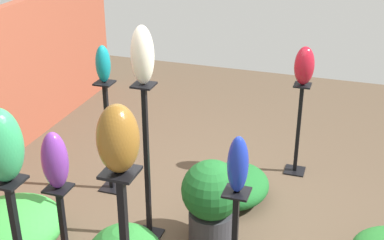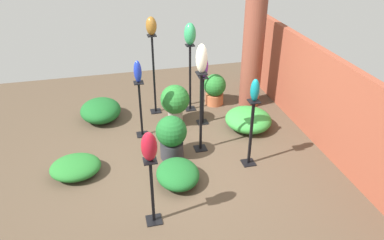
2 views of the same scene
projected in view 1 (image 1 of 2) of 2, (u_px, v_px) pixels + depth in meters
name	position (u px, v px, depth m)	size (l,w,h in m)	color
ground_plane	(196.00, 219.00, 4.72)	(8.00, 8.00, 0.00)	#4C3D2D
pedestal_ivory	(147.00, 171.00, 4.24)	(0.20, 0.20, 1.36)	black
pedestal_teal	(109.00, 142.00, 4.97)	(0.20, 0.20, 1.10)	black
pedestal_ruby	(298.00, 134.00, 5.30)	(0.20, 0.20, 0.95)	black
art_vase_ivory	(142.00, 55.00, 3.84)	(0.16, 0.17, 0.44)	beige
art_vase_bronze	(118.00, 139.00, 2.37)	(0.20, 0.19, 0.33)	brown
art_vase_teal	(103.00, 64.00, 4.65)	(0.14, 0.13, 0.34)	#0F727A
art_vase_violet	(55.00, 161.00, 3.39)	(0.17, 0.17, 0.40)	#6B2D8C
art_vase_jade	(2.00, 145.00, 2.69)	(0.22, 0.22, 0.40)	#2D9356
art_vase_ruby	(304.00, 66.00, 5.00)	(0.19, 0.19, 0.37)	maroon
art_vase_cobalt	(238.00, 165.00, 3.17)	(0.13, 0.13, 0.37)	#192D9E
potted_plant_near_pillar	(211.00, 199.00, 4.29)	(0.49, 0.49, 0.73)	#2D2D33
foliage_bed_west	(11.00, 227.00, 4.33)	(0.87, 0.83, 0.35)	#338C38
foliage_bed_center	(235.00, 185.00, 4.95)	(0.73, 0.62, 0.30)	#195923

